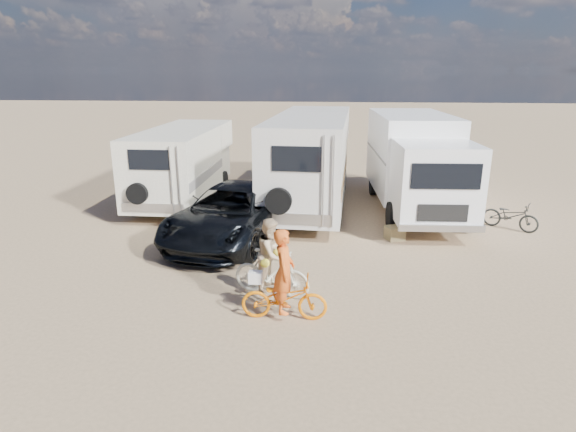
# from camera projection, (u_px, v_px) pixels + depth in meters

# --- Properties ---
(ground) EXTENTS (140.00, 140.00, 0.00)m
(ground) POSITION_uv_depth(u_px,v_px,m) (305.00, 281.00, 11.68)
(ground) COLOR tan
(ground) RESTS_ON ground
(rv_main) EXTENTS (3.00, 8.84, 3.39)m
(rv_main) POSITION_uv_depth(u_px,v_px,m) (311.00, 161.00, 17.81)
(rv_main) COLOR silver
(rv_main) RESTS_ON ground
(rv_left) EXTENTS (2.43, 6.89, 2.82)m
(rv_left) POSITION_uv_depth(u_px,v_px,m) (183.00, 166.00, 18.48)
(rv_left) COLOR beige
(rv_left) RESTS_ON ground
(box_truck) EXTENTS (2.92, 7.86, 3.41)m
(box_truck) POSITION_uv_depth(u_px,v_px,m) (416.00, 165.00, 17.06)
(box_truck) COLOR white
(box_truck) RESTS_ON ground
(dark_suv) EXTENTS (3.88, 6.30, 1.63)m
(dark_suv) POSITION_uv_depth(u_px,v_px,m) (233.00, 213.00, 14.42)
(dark_suv) COLOR black
(dark_suv) RESTS_ON ground
(bike_man) EXTENTS (1.77, 0.63, 0.93)m
(bike_man) POSITION_uv_depth(u_px,v_px,m) (284.00, 298.00, 9.78)
(bike_man) COLOR orange
(bike_man) RESTS_ON ground
(bike_woman) EXTENTS (1.89, 0.99, 1.09)m
(bike_woman) POSITION_uv_depth(u_px,v_px,m) (271.00, 273.00, 10.79)
(bike_woman) COLOR beige
(bike_woman) RESTS_ON ground
(rider_man) EXTENTS (0.43, 0.65, 1.77)m
(rider_man) POSITION_uv_depth(u_px,v_px,m) (284.00, 279.00, 9.66)
(rider_man) COLOR #D9581A
(rider_man) RESTS_ON ground
(rider_woman) EXTENTS (0.82, 0.94, 1.65)m
(rider_woman) POSITION_uv_depth(u_px,v_px,m) (271.00, 261.00, 10.71)
(rider_woman) COLOR tan
(rider_woman) RESTS_ON ground
(bike_parked) EXTENTS (1.77, 1.48, 0.91)m
(bike_parked) POSITION_uv_depth(u_px,v_px,m) (510.00, 216.00, 15.35)
(bike_parked) COLOR black
(bike_parked) RESTS_ON ground
(cooler) EXTENTS (0.55, 0.40, 0.44)m
(cooler) POSITION_uv_depth(u_px,v_px,m) (329.00, 219.00, 15.77)
(cooler) COLOR #27549A
(cooler) RESTS_ON ground
(crate) EXTENTS (0.64, 0.64, 0.40)m
(crate) POSITION_uv_depth(u_px,v_px,m) (395.00, 233.00, 14.51)
(crate) COLOR olive
(crate) RESTS_ON ground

